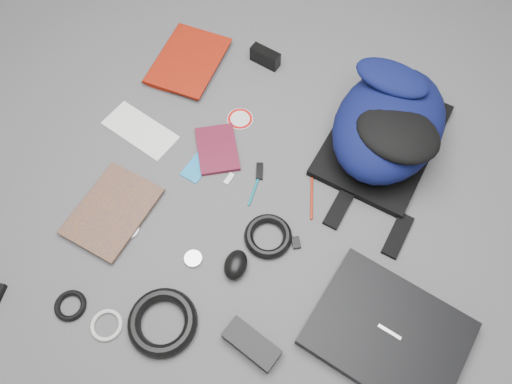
% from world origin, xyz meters
% --- Properties ---
extents(ground, '(4.00, 4.00, 0.00)m').
position_xyz_m(ground, '(0.00, 0.00, 0.00)').
color(ground, '#4F4F51').
rests_on(ground, ground).
extents(backpack, '(0.44, 0.55, 0.20)m').
position_xyz_m(backpack, '(0.33, 0.28, 0.10)').
color(backpack, black).
rests_on(backpack, ground).
extents(laptop, '(0.45, 0.40, 0.04)m').
position_xyz_m(laptop, '(0.43, -0.31, 0.02)').
color(laptop, black).
rests_on(laptop, ground).
extents(textbook_red, '(0.24, 0.30, 0.03)m').
position_xyz_m(textbook_red, '(-0.45, 0.44, 0.02)').
color(textbook_red, maroon).
rests_on(textbook_red, ground).
extents(comic_book, '(0.25, 0.30, 0.02)m').
position_xyz_m(comic_book, '(-0.48, -0.14, 0.01)').
color(comic_book, '#AA5F0C').
rests_on(comic_book, ground).
extents(envelope, '(0.26, 0.19, 0.00)m').
position_xyz_m(envelope, '(-0.41, 0.13, 0.00)').
color(envelope, white).
rests_on(envelope, ground).
extents(dvd_case, '(0.18, 0.20, 0.01)m').
position_xyz_m(dvd_case, '(-0.16, 0.12, 0.01)').
color(dvd_case, '#450D1B').
rests_on(dvd_case, ground).
extents(compact_camera, '(0.11, 0.07, 0.06)m').
position_xyz_m(compact_camera, '(-0.10, 0.50, 0.03)').
color(compact_camera, black).
rests_on(compact_camera, ground).
extents(sticker_disc, '(0.11, 0.11, 0.00)m').
position_xyz_m(sticker_disc, '(-0.12, 0.25, 0.00)').
color(sticker_disc, silver).
rests_on(sticker_disc, ground).
extents(pen_teal, '(0.01, 0.13, 0.01)m').
position_xyz_m(pen_teal, '(-0.01, 0.03, 0.00)').
color(pen_teal, '#0D6A79').
rests_on(pen_teal, ground).
extents(pen_red, '(0.03, 0.14, 0.01)m').
position_xyz_m(pen_red, '(0.16, 0.03, 0.00)').
color(pen_red, '#9A200B').
rests_on(pen_red, ground).
extents(id_badge, '(0.09, 0.11, 0.00)m').
position_xyz_m(id_badge, '(-0.20, 0.04, 0.00)').
color(id_badge, '#197DC2').
rests_on(id_badge, ground).
extents(usb_black, '(0.03, 0.06, 0.01)m').
position_xyz_m(usb_black, '(-0.01, 0.08, 0.01)').
color(usb_black, black).
rests_on(usb_black, ground).
extents(usb_silver, '(0.03, 0.04, 0.01)m').
position_xyz_m(usb_silver, '(-0.09, 0.03, 0.00)').
color(usb_silver, silver).
rests_on(usb_silver, ground).
extents(key_fob, '(0.03, 0.04, 0.01)m').
position_xyz_m(key_fob, '(0.15, -0.12, 0.01)').
color(key_fob, black).
rests_on(key_fob, ground).
extents(mouse, '(0.06, 0.09, 0.05)m').
position_xyz_m(mouse, '(0.00, -0.23, 0.02)').
color(mouse, black).
rests_on(mouse, ground).
extents(headphone_left, '(0.06, 0.06, 0.01)m').
position_xyz_m(headphone_left, '(-0.32, -0.20, 0.01)').
color(headphone_left, silver).
rests_on(headphone_left, ground).
extents(headphone_right, '(0.06, 0.06, 0.01)m').
position_xyz_m(headphone_right, '(-0.12, -0.24, 0.01)').
color(headphone_right, silver).
rests_on(headphone_right, ground).
extents(cable_coil, '(0.18, 0.18, 0.03)m').
position_xyz_m(cable_coil, '(0.07, -0.12, 0.01)').
color(cable_coil, black).
rests_on(cable_coil, ground).
extents(power_brick, '(0.16, 0.12, 0.04)m').
position_xyz_m(power_brick, '(0.10, -0.42, 0.02)').
color(power_brick, black).
rests_on(power_brick, ground).
extents(power_cord_coil, '(0.19, 0.19, 0.04)m').
position_xyz_m(power_cord_coil, '(-0.14, -0.43, 0.02)').
color(power_cord_coil, black).
rests_on(power_cord_coil, ground).
extents(earbud_coil, '(0.10, 0.10, 0.02)m').
position_xyz_m(earbud_coil, '(-0.39, -0.44, 0.01)').
color(earbud_coil, black).
rests_on(earbud_coil, ground).
extents(white_cable_coil, '(0.11, 0.11, 0.01)m').
position_xyz_m(white_cable_coil, '(-0.28, -0.47, 0.01)').
color(white_cable_coil, beige).
rests_on(white_cable_coil, ground).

